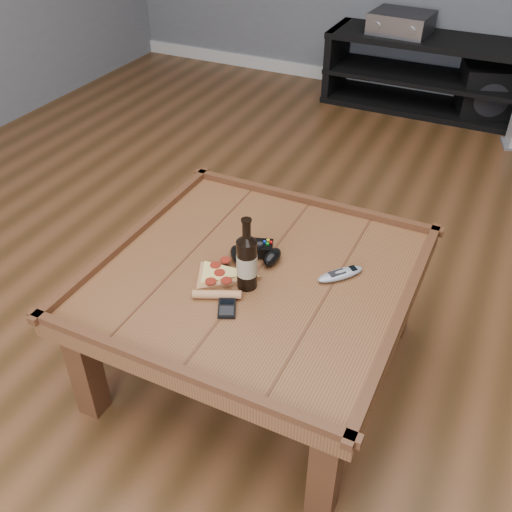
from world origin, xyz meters
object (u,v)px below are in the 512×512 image
at_px(game_controller, 256,252).
at_px(pizza_slice, 219,278).
at_px(coffee_table, 256,286).
at_px(media_console, 427,74).
at_px(smartphone, 227,307).
at_px(remote_control, 341,274).
at_px(beer_bottle, 247,260).
at_px(av_receiver, 401,23).
at_px(subwoofer, 487,91).

height_order(game_controller, pizza_slice, game_controller).
xyz_separation_m(coffee_table, game_controller, (-0.03, 0.07, 0.08)).
height_order(coffee_table, media_console, media_console).
bearing_deg(media_console, smartphone, -90.04).
distance_m(pizza_slice, remote_control, 0.39).
xyz_separation_m(beer_bottle, remote_control, (0.25, 0.17, -0.09)).
xyz_separation_m(game_controller, av_receiver, (-0.20, 2.67, 0.09)).
xyz_separation_m(media_console, game_controller, (-0.03, -2.68, 0.23)).
bearing_deg(coffee_table, remote_control, 20.90).
xyz_separation_m(pizza_slice, smartphone, (0.09, -0.11, -0.00)).
distance_m(smartphone, remote_control, 0.39).
bearing_deg(subwoofer, pizza_slice, -116.80).
bearing_deg(av_receiver, remote_control, -74.82).
xyz_separation_m(smartphone, remote_control, (0.26, 0.30, 0.01)).
relative_size(pizza_slice, subwoofer, 0.71).
xyz_separation_m(remote_control, subwoofer, (0.15, 2.70, -0.28)).
height_order(pizza_slice, subwoofer, pizza_slice).
xyz_separation_m(coffee_table, pizza_slice, (-0.09, -0.09, 0.07)).
relative_size(game_controller, smartphone, 1.66).
height_order(media_console, beer_bottle, beer_bottle).
bearing_deg(subwoofer, av_receiver, 167.75).
relative_size(game_controller, pizza_slice, 0.59).
height_order(coffee_table, subwoofer, coffee_table).
height_order(game_controller, smartphone, game_controller).
height_order(coffee_table, beer_bottle, beer_bottle).
bearing_deg(coffee_table, pizza_slice, -134.81).
xyz_separation_m(coffee_table, remote_control, (0.26, 0.10, 0.07)).
relative_size(media_console, beer_bottle, 5.51).
distance_m(media_console, smartphone, 2.95).
distance_m(beer_bottle, pizza_slice, 0.13).
distance_m(pizza_slice, subwoofer, 2.94).
bearing_deg(pizza_slice, media_console, 64.10).
relative_size(coffee_table, pizza_slice, 3.24).
bearing_deg(remote_control, smartphone, -91.54).
height_order(media_console, smartphone, media_console).
xyz_separation_m(media_console, av_receiver, (-0.23, -0.01, 0.32)).
xyz_separation_m(coffee_table, av_receiver, (-0.23, 2.74, 0.18)).
bearing_deg(pizza_slice, smartphone, -75.59).
bearing_deg(beer_bottle, av_receiver, 94.82).
bearing_deg(game_controller, beer_bottle, -93.76).
bearing_deg(remote_control, media_console, 135.58).
xyz_separation_m(pizza_slice, av_receiver, (-0.14, 2.83, 0.11)).
bearing_deg(beer_bottle, smartphone, -93.35).
bearing_deg(smartphone, media_console, 64.25).
distance_m(coffee_table, game_controller, 0.11).
bearing_deg(game_controller, remote_control, -13.60).
bearing_deg(smartphone, av_receiver, 68.77).
height_order(coffee_table, game_controller, game_controller).
relative_size(coffee_table, game_controller, 5.53).
bearing_deg(remote_control, pizza_slice, -111.63).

